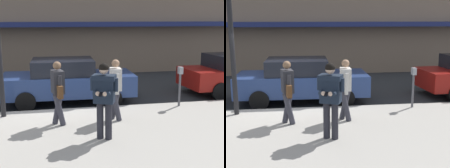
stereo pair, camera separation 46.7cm
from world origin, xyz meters
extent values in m
plane|color=#2B2D30|center=(0.00, 0.00, 0.00)|extent=(80.00, 80.00, 0.00)
cube|color=#A8A399|center=(1.00, -2.85, 0.07)|extent=(32.00, 5.30, 0.14)
cube|color=silver|center=(1.00, 0.05, 0.00)|extent=(28.00, 0.12, 0.01)
cube|color=navy|center=(1.00, 6.15, 2.60)|extent=(26.60, 0.70, 0.24)
cube|color=navy|center=(0.74, 1.01, 0.67)|extent=(4.54, 1.91, 0.70)
cube|color=black|center=(0.56, 1.02, 1.28)|extent=(2.10, 1.68, 0.52)
cylinder|color=black|center=(2.16, 1.84, 0.32)|extent=(0.64, 0.23, 0.64)
cylinder|color=black|center=(2.12, 0.13, 0.32)|extent=(0.64, 0.23, 0.64)
cylinder|color=black|center=(-0.63, 1.90, 0.32)|extent=(0.64, 0.23, 0.64)
cylinder|color=black|center=(-0.67, 0.19, 0.32)|extent=(0.64, 0.23, 0.64)
cylinder|color=black|center=(6.01, 2.02, 0.32)|extent=(0.65, 0.26, 0.64)
cylinder|color=#23232B|center=(1.42, -2.92, 0.58)|extent=(0.16, 0.16, 0.88)
cylinder|color=#23232B|center=(1.24, -2.84, 0.58)|extent=(0.16, 0.16, 0.88)
cube|color=#192333|center=(1.33, -2.88, 1.34)|extent=(0.54, 0.45, 0.64)
cube|color=#192333|center=(1.33, -2.88, 1.61)|extent=(0.61, 0.51, 0.12)
cylinder|color=#192333|center=(1.58, -2.98, 1.45)|extent=(0.11, 0.11, 0.30)
cylinder|color=#192333|center=(1.41, -3.09, 1.30)|extent=(0.21, 0.32, 0.10)
sphere|color=beige|center=(1.29, -3.19, 1.30)|extent=(0.10, 0.10, 0.10)
cylinder|color=#192333|center=(1.08, -2.78, 1.45)|extent=(0.11, 0.11, 0.30)
cylinder|color=#192333|center=(1.13, -2.97, 1.30)|extent=(0.21, 0.32, 0.10)
sphere|color=beige|center=(1.14, -3.13, 1.30)|extent=(0.10, 0.10, 0.10)
cube|color=black|center=(1.20, -3.20, 1.30)|extent=(0.12, 0.16, 0.07)
sphere|color=beige|center=(1.32, -2.91, 1.80)|extent=(0.22, 0.22, 0.22)
sphere|color=black|center=(1.32, -2.91, 1.83)|extent=(0.23, 0.23, 0.23)
cylinder|color=#33333D|center=(1.87, -1.67, 0.57)|extent=(0.33, 0.16, 0.87)
cylinder|color=#33333D|center=(1.88, -1.49, 0.57)|extent=(0.33, 0.16, 0.87)
cube|color=silver|center=(1.87, -1.58, 1.30)|extent=(0.30, 0.43, 0.60)
cylinder|color=silver|center=(1.86, -1.83, 1.22)|extent=(0.10, 0.10, 0.58)
cylinder|color=silver|center=(1.88, -1.33, 1.22)|extent=(0.10, 0.10, 0.58)
sphere|color=tan|center=(1.87, -1.58, 1.73)|extent=(0.21, 0.21, 0.21)
cylinder|color=#33333D|center=(0.30, -1.58, 0.57)|extent=(0.35, 0.21, 0.87)
cylinder|color=#33333D|center=(0.33, -1.75, 0.57)|extent=(0.35, 0.21, 0.87)
cube|color=#2D2D33|center=(0.31, -1.67, 1.30)|extent=(0.36, 0.47, 0.60)
cylinder|color=#2D2D33|center=(0.26, -1.42, 1.22)|extent=(0.10, 0.10, 0.58)
cylinder|color=#2D2D33|center=(0.37, -1.91, 1.22)|extent=(0.10, 0.10, 0.58)
sphere|color=#8C6647|center=(0.31, -1.67, 1.73)|extent=(0.21, 0.21, 0.21)
cube|color=brown|center=(0.36, -1.96, 1.10)|extent=(0.17, 0.26, 0.32)
cylinder|color=black|center=(-1.23, -0.65, 2.44)|extent=(0.14, 0.14, 4.60)
cylinder|color=#4C4C51|center=(4.18, -0.60, 0.67)|extent=(0.07, 0.07, 1.05)
cube|color=gray|center=(4.18, -0.60, 1.30)|extent=(0.12, 0.18, 0.22)
camera|label=1|loc=(0.16, -9.70, 2.94)|focal=50.00mm
camera|label=2|loc=(0.62, -9.78, 2.94)|focal=50.00mm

